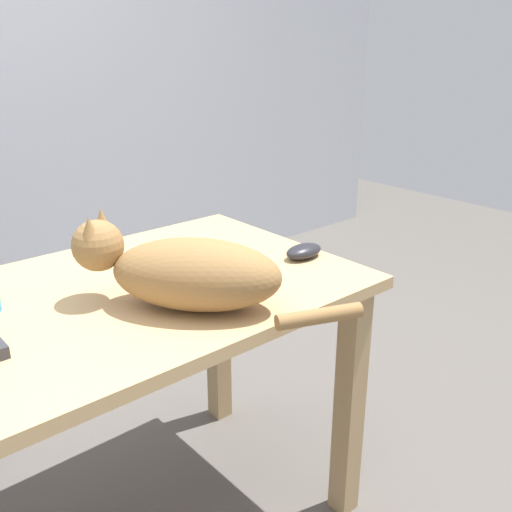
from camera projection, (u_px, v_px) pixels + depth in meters
The scene contains 2 objects.
cat at pixel (186, 271), 1.19m from camera, with size 0.41×0.50×0.20m.
computer_mouse at pixel (304, 251), 1.49m from camera, with size 0.11×0.06×0.04m, color #232328.
Camera 1 is at (-0.25, -1.09, 1.24)m, focal length 40.25 mm.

